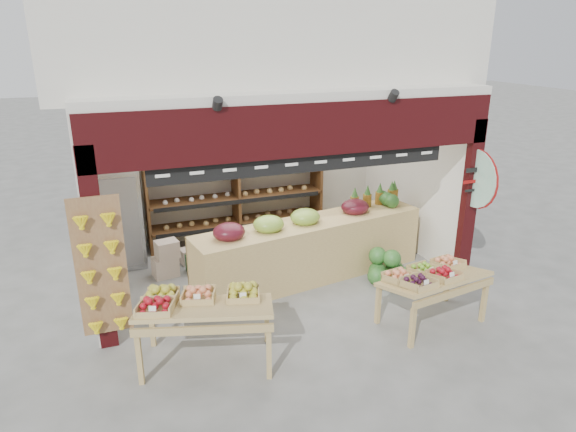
# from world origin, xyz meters

# --- Properties ---
(ground) EXTENTS (60.00, 60.00, 0.00)m
(ground) POSITION_xyz_m (0.00, 0.00, 0.00)
(ground) COLOR #61615D
(ground) RESTS_ON ground
(shop_structure) EXTENTS (6.36, 5.12, 5.40)m
(shop_structure) POSITION_xyz_m (0.00, 1.61, 3.92)
(shop_structure) COLOR silver
(shop_structure) RESTS_ON ground
(banana_board) EXTENTS (0.60, 0.15, 1.80)m
(banana_board) POSITION_xyz_m (-2.73, -1.17, 1.12)
(banana_board) COLOR olive
(banana_board) RESTS_ON ground
(gift_sign) EXTENTS (0.04, 0.93, 0.92)m
(gift_sign) POSITION_xyz_m (2.75, -1.15, 1.75)
(gift_sign) COLOR #B4E2C6
(gift_sign) RESTS_ON ground
(back_shelving) EXTENTS (3.39, 0.56, 2.06)m
(back_shelving) POSITION_xyz_m (-0.25, 1.92, 1.25)
(back_shelving) COLOR brown
(back_shelving) RESTS_ON ground
(refrigerator) EXTENTS (0.71, 0.71, 1.76)m
(refrigerator) POSITION_xyz_m (-2.40, 1.47, 0.88)
(refrigerator) COLOR #ACAFB3
(refrigerator) RESTS_ON ground
(cardboard_stack) EXTENTS (0.99, 0.75, 0.62)m
(cardboard_stack) POSITION_xyz_m (-1.55, 0.83, 0.23)
(cardboard_stack) COLOR silver
(cardboard_stack) RESTS_ON ground
(mid_counter) EXTENTS (4.03, 1.44, 1.22)m
(mid_counter) POSITION_xyz_m (0.45, -0.13, 0.54)
(mid_counter) COLOR tan
(mid_counter) RESTS_ON ground
(display_table_left) EXTENTS (1.78, 1.29, 1.02)m
(display_table_left) POSITION_xyz_m (-1.70, -1.76, 0.77)
(display_table_left) COLOR tan
(display_table_left) RESTS_ON ground
(display_table_right) EXTENTS (1.55, 1.02, 0.94)m
(display_table_right) POSITION_xyz_m (1.44, -2.00, 0.71)
(display_table_right) COLOR tan
(display_table_right) RESTS_ON ground
(watermelon_pile) EXTENTS (0.72, 0.74, 0.56)m
(watermelon_pile) POSITION_xyz_m (1.58, -0.74, 0.21)
(watermelon_pile) COLOR #194C1A
(watermelon_pile) RESTS_ON ground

